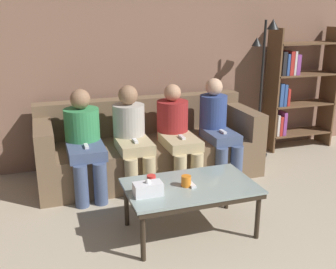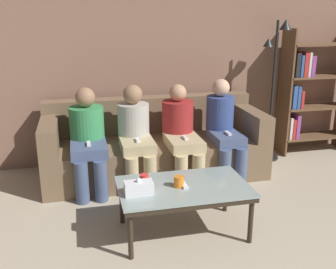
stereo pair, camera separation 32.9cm
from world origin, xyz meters
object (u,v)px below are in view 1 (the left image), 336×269
Objects in this scene: game_remote at (191,184)px; seated_person_mid_left at (132,134)px; cup_near_right at (186,181)px; coffee_table at (190,189)px; standing_lamp at (263,75)px; couch at (149,148)px; seated_person_right_end at (217,125)px; bookshelf at (294,88)px; tissue_box at (148,189)px; seated_person_mid_right at (176,131)px; cup_near_left at (151,181)px; seated_person_left_end at (84,139)px.

seated_person_mid_left is (-0.23, 1.08, 0.13)m from game_remote.
cup_near_right is at bearing -166.49° from game_remote.
standing_lamp is (1.51, 1.45, 0.65)m from coffee_table.
seated_person_right_end is at bearing -17.16° from couch.
bookshelf reaches higher than game_remote.
seated_person_mid_left is (-2.30, -0.51, -0.25)m from bookshelf.
bookshelf is at bearing 12.41° from seated_person_mid_left.
tissue_box is at bearing -106.01° from couch.
seated_person_mid_right is at bearing -44.45° from couch.
bookshelf is 1.91m from seated_person_mid_right.
seated_person_left_end reaches higher than cup_near_left.
tissue_box is at bearing -169.90° from game_remote.
tissue_box is at bearing -169.90° from coffee_table.
seated_person_left_end is at bearing 179.95° from seated_person_mid_left.
standing_lamp is 1.40m from seated_person_mid_right.
couch is at bearing -174.52° from standing_lamp.
coffee_table is at bearing -124.65° from seated_person_right_end.
cup_near_left reaches higher than coffee_table.
tissue_box is 0.21× the size of seated_person_right_end.
game_remote is at bearing -142.58° from bookshelf.
cup_near_right is 0.05× the size of standing_lamp.
seated_person_left_end is at bearing 111.81° from cup_near_left.
coffee_table is at bearing -136.28° from standing_lamp.
cup_near_left is at bearing 64.31° from tissue_box.
cup_near_right is 0.08× the size of seated_person_mid_left.
cup_near_left is 0.28m from cup_near_right.
seated_person_mid_left is (0.15, 1.15, 0.09)m from tissue_box.
seated_person_mid_left reaches higher than cup_near_right.
seated_person_left_end reaches higher than couch.
seated_person_right_end reaches higher than cup_near_left.
cup_near_left reaches higher than cup_near_right.
seated_person_mid_right reaches higher than game_remote.
standing_lamp reaches higher than coffee_table.
coffee_table is (-0.02, -1.30, 0.08)m from couch.
game_remote is at bearing -103.68° from seated_person_mid_right.
seated_person_right_end reaches higher than couch.
bookshelf is (2.45, 1.65, 0.33)m from tissue_box.
tissue_box reaches higher than cup_near_left.
seated_person_mid_left is at bearing -168.15° from standing_lamp.
cup_near_right is at bearing -92.58° from couch.
standing_lamp is (1.51, 1.45, 0.60)m from game_remote.
seated_person_right_end is (0.79, 1.09, 0.10)m from cup_near_right.
bookshelf is 2.37m from seated_person_mid_left.
couch reaches higher than cup_near_left.
cup_near_right is at bearing -166.49° from coffee_table.
seated_person_right_end is (0.74, 1.08, 0.13)m from game_remote.
standing_lamp is at bearing 43.72° from game_remote.
seated_person_left_end is (-0.71, 1.08, 0.13)m from game_remote.
tissue_box is at bearing -145.99° from bookshelf.
cup_near_right is (-0.06, -1.31, 0.16)m from couch.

